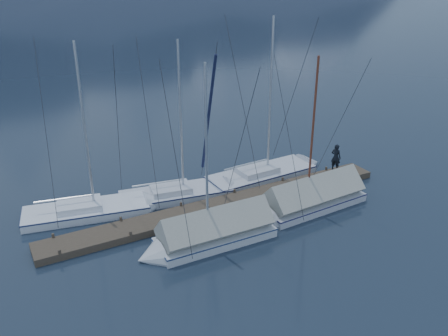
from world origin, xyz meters
The scene contains 9 objects.
ground centered at (0.00, 0.00, 0.00)m, with size 1000.00×1000.00×0.00m, color black.
dock centered at (0.00, 2.00, 0.11)m, with size 18.00×1.50×0.54m.
mooring_posts centered at (-0.50, 2.00, 0.35)m, with size 15.12×1.52×0.35m.
sailboat_open_left centered at (-5.27, 4.46, 0.16)m, with size 7.08×3.32×9.04m.
sailboat_open_mid centered at (-0.76, 4.08, 0.15)m, with size 6.88×3.10×8.81m.
sailboat_open_right centered at (4.45, 4.13, 0.17)m, with size 7.38×3.13×9.65m.
sailboat_covered_near centered at (3.48, 0.06, 0.42)m, with size 6.52×2.77×8.34m.
sailboat_covered_far centered at (-2.24, -0.43, 0.42)m, with size 6.18×2.62×8.63m.
person centered at (7.41, 2.45, 1.12)m, with size 0.57×0.37×1.56m, color black.
Camera 1 is at (-9.87, -16.16, 11.31)m, focal length 38.00 mm.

